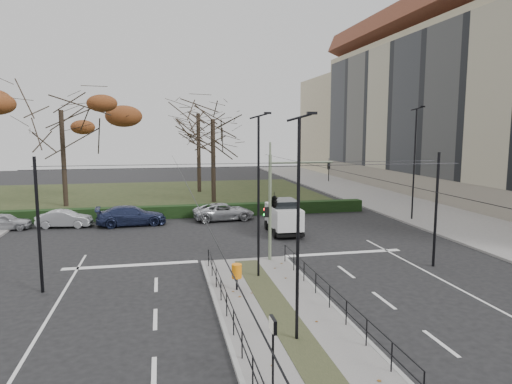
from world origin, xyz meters
TOP-DOWN VIEW (x-y plane):
  - ground at (0.00, 0.00)m, footprint 140.00×140.00m
  - median_island at (0.00, -2.50)m, footprint 4.40×15.00m
  - sidewalk_east at (18.00, 22.00)m, footprint 8.00×90.00m
  - park at (-6.00, 32.00)m, footprint 38.00×26.00m
  - hedge at (-6.00, 18.60)m, footprint 38.00×1.00m
  - apartment_block at (27.97, 23.97)m, footprint 13.09×52.10m
  - median_railing at (0.00, -2.60)m, footprint 4.14×13.24m
  - catenary at (0.00, 1.62)m, footprint 20.00×34.00m
  - traffic_light at (1.66, 4.50)m, footprint 3.87×2.21m
  - litter_bin at (-1.20, 0.18)m, footprint 0.45×0.45m
  - info_panel at (-1.51, -7.60)m, footprint 0.11×0.51m
  - streetlamp_median_near at (-0.01, -4.98)m, footprint 0.63×0.13m
  - streetlamp_median_far at (0.14, 1.83)m, footprint 0.65×0.13m
  - streetlamp_sidewalk at (15.15, 13.47)m, footprint 0.74×0.15m
  - parked_car_first at (-15.46, 16.31)m, footprint 3.64×1.49m
  - parked_car_second at (-11.41, 16.40)m, footprint 3.99×1.76m
  - parked_car_third at (-6.61, 16.12)m, footprint 5.28×2.50m
  - parked_car_fourth at (0.52, 16.73)m, footprint 5.06×2.69m
  - white_van at (3.92, 11.21)m, footprint 2.14×4.45m
  - rust_tree at (-13.15, 26.13)m, footprint 11.01×11.01m
  - bare_tree_center at (-0.01, 33.88)m, footprint 9.21×9.21m
  - bare_tree_near at (0.74, 25.81)m, footprint 6.57×6.57m

SIDE VIEW (x-z plane):
  - ground at x=0.00m, z-range 0.00..0.00m
  - park at x=-6.00m, z-range 0.00..0.10m
  - median_island at x=0.00m, z-range 0.00..0.14m
  - sidewalk_east at x=18.00m, z-range 0.00..0.14m
  - hedge at x=-6.00m, z-range 0.00..1.00m
  - parked_car_first at x=-15.46m, z-range 0.00..1.24m
  - parked_car_second at x=-11.41m, z-range 0.00..1.27m
  - parked_car_fourth at x=0.52m, z-range 0.00..1.35m
  - parked_car_third at x=-6.61m, z-range 0.00..1.49m
  - litter_bin at x=-1.20m, z-range 0.39..1.54m
  - median_railing at x=0.00m, z-range 0.52..1.44m
  - white_van at x=3.92m, z-range 0.05..2.42m
  - info_panel at x=-1.51m, z-range 0.70..2.67m
  - catenary at x=0.00m, z-range 0.42..6.42m
  - traffic_light at x=1.66m, z-range 0.61..6.30m
  - streetlamp_median_near at x=-0.01m, z-range 0.20..7.74m
  - streetlamp_median_far at x=0.14m, z-range 0.21..8.01m
  - streetlamp_sidewalk at x=15.15m, z-range 0.21..9.08m
  - bare_tree_near at x=0.74m, z-range 2.23..13.04m
  - bare_tree_center at x=-0.01m, z-range 2.46..14.40m
  - rust_tree at x=-13.15m, z-range 3.13..14.81m
  - apartment_block at x=27.97m, z-range -0.43..21.22m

